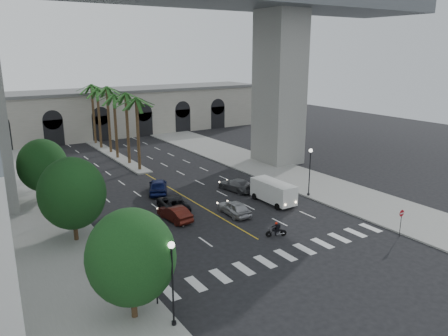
# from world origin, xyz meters

# --- Properties ---
(ground) EXTENTS (140.00, 140.00, 0.00)m
(ground) POSITION_xyz_m (0.00, 0.00, 0.00)
(ground) COLOR black
(ground) RESTS_ON ground
(sidewalk_left) EXTENTS (8.00, 100.00, 0.15)m
(sidewalk_left) POSITION_xyz_m (-15.00, 15.00, 0.07)
(sidewalk_left) COLOR gray
(sidewalk_left) RESTS_ON ground
(sidewalk_right) EXTENTS (8.00, 100.00, 0.15)m
(sidewalk_right) POSITION_xyz_m (15.00, 15.00, 0.07)
(sidewalk_right) COLOR gray
(sidewalk_right) RESTS_ON ground
(median) EXTENTS (2.00, 24.00, 0.20)m
(median) POSITION_xyz_m (0.00, 38.00, 0.10)
(median) COLOR gray
(median) RESTS_ON ground
(pier_building) EXTENTS (71.00, 10.50, 8.50)m
(pier_building) POSITION_xyz_m (0.00, 55.00, 4.27)
(pier_building) COLOR beige
(pier_building) RESTS_ON ground
(bridge) EXTENTS (75.00, 13.00, 26.00)m
(bridge) POSITION_xyz_m (3.42, 22.00, 18.51)
(bridge) COLOR gray
(bridge) RESTS_ON ground
(palm_a) EXTENTS (3.20, 3.20, 10.30)m
(palm_a) POSITION_xyz_m (0.00, 28.00, 9.10)
(palm_a) COLOR #47331E
(palm_a) RESTS_ON ground
(palm_b) EXTENTS (3.20, 3.20, 10.60)m
(palm_b) POSITION_xyz_m (0.10, 32.00, 9.37)
(palm_b) COLOR #47331E
(palm_b) RESTS_ON ground
(palm_c) EXTENTS (3.20, 3.20, 10.10)m
(palm_c) POSITION_xyz_m (-0.20, 36.00, 8.91)
(palm_c) COLOR #47331E
(palm_c) RESTS_ON ground
(palm_d) EXTENTS (3.20, 3.20, 10.90)m
(palm_d) POSITION_xyz_m (0.15, 40.00, 9.65)
(palm_d) COLOR #47331E
(palm_d) RESTS_ON ground
(palm_e) EXTENTS (3.20, 3.20, 10.40)m
(palm_e) POSITION_xyz_m (-0.10, 44.00, 9.19)
(palm_e) COLOR #47331E
(palm_e) RESTS_ON ground
(palm_f) EXTENTS (3.20, 3.20, 10.70)m
(palm_f) POSITION_xyz_m (0.20, 48.00, 9.46)
(palm_f) COLOR #47331E
(palm_f) RESTS_ON ground
(street_tree_near) EXTENTS (5.20, 5.20, 6.89)m
(street_tree_near) POSITION_xyz_m (-13.00, -3.00, 4.02)
(street_tree_near) COLOR #382616
(street_tree_near) RESTS_ON ground
(street_tree_mid) EXTENTS (5.44, 5.44, 7.21)m
(street_tree_mid) POSITION_xyz_m (-13.00, 10.00, 4.21)
(street_tree_mid) COLOR #382616
(street_tree_mid) RESTS_ON ground
(street_tree_far) EXTENTS (5.04, 5.04, 6.68)m
(street_tree_far) POSITION_xyz_m (-13.00, 22.00, 3.90)
(street_tree_far) COLOR #382616
(street_tree_far) RESTS_ON ground
(lamp_post_left_near) EXTENTS (0.40, 0.40, 5.35)m
(lamp_post_left_near) POSITION_xyz_m (-11.40, -5.00, 3.22)
(lamp_post_left_near) COLOR black
(lamp_post_left_near) RESTS_ON ground
(lamp_post_left_far) EXTENTS (0.40, 0.40, 5.35)m
(lamp_post_left_far) POSITION_xyz_m (-11.40, 16.00, 3.22)
(lamp_post_left_far) COLOR black
(lamp_post_left_far) RESTS_ON ground
(lamp_post_right) EXTENTS (0.40, 0.40, 5.35)m
(lamp_post_right) POSITION_xyz_m (11.40, 8.00, 3.22)
(lamp_post_right) COLOR black
(lamp_post_right) RESTS_ON ground
(traffic_signal_near) EXTENTS (0.25, 0.18, 3.65)m
(traffic_signal_near) POSITION_xyz_m (-11.30, -2.50, 2.51)
(traffic_signal_near) COLOR black
(traffic_signal_near) RESTS_ON ground
(traffic_signal_far) EXTENTS (0.25, 0.18, 3.65)m
(traffic_signal_far) POSITION_xyz_m (-11.30, 1.50, 2.51)
(traffic_signal_far) COLOR black
(traffic_signal_far) RESTS_ON ground
(motorcycle_rider) EXTENTS (1.76, 0.78, 1.33)m
(motorcycle_rider) POSITION_xyz_m (1.70, 1.64, 0.60)
(motorcycle_rider) COLOR black
(motorcycle_rider) RESTS_ON ground
(car_a) EXTENTS (1.81, 4.26, 1.43)m
(car_a) POSITION_xyz_m (1.50, 7.86, 0.72)
(car_a) COLOR #9E9FA3
(car_a) RESTS_ON ground
(car_b) EXTENTS (1.84, 4.38, 1.41)m
(car_b) POSITION_xyz_m (-3.99, 9.69, 0.70)
(car_b) COLOR #45140D
(car_b) RESTS_ON ground
(car_c) EXTENTS (3.38, 5.63, 1.46)m
(car_c) POSITION_xyz_m (-2.95, 12.15, 0.73)
(car_c) COLOR black
(car_c) RESTS_ON ground
(car_d) EXTENTS (2.75, 5.02, 1.38)m
(car_d) POSITION_xyz_m (5.94, 13.98, 0.69)
(car_d) COLOR #58585C
(car_d) RESTS_ON ground
(car_e) EXTENTS (3.84, 5.27, 1.67)m
(car_e) POSITION_xyz_m (-1.92, 17.94, 0.83)
(car_e) COLOR #10194C
(car_e) RESTS_ON ground
(cargo_van) EXTENTS (2.22, 5.39, 2.28)m
(cargo_van) POSITION_xyz_m (6.84, 8.45, 1.27)
(cargo_van) COLOR silver
(cargo_van) RESTS_ON ground
(pedestrian_a) EXTENTS (0.73, 0.59, 1.72)m
(pedestrian_a) POSITION_xyz_m (-11.82, 3.60, 1.01)
(pedestrian_a) COLOR black
(pedestrian_a) RESTS_ON sidewalk_left
(pedestrian_b) EXTENTS (1.21, 1.19, 1.96)m
(pedestrian_b) POSITION_xyz_m (-13.29, 4.39, 1.13)
(pedestrian_b) COLOR black
(pedestrian_b) RESTS_ON sidewalk_left
(do_not_enter_sign) EXTENTS (0.60, 0.06, 2.45)m
(do_not_enter_sign) POSITION_xyz_m (10.50, -4.11, 1.78)
(do_not_enter_sign) COLOR black
(do_not_enter_sign) RESTS_ON ground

